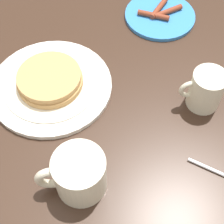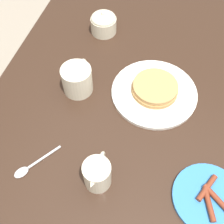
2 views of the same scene
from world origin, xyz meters
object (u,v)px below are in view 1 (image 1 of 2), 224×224
Objects in this scene: pancake_plate at (51,83)px; side_plate_bacon at (160,15)px; creamer_pitcher at (207,89)px; coffee_mug at (78,174)px.

pancake_plate is 0.36m from side_plate_bacon.
creamer_pitcher reaches higher than pancake_plate.
side_plate_bacon is at bearing -83.77° from creamer_pitcher.
coffee_mug is at bearing 60.14° from side_plate_bacon.
pancake_plate is at bearing -15.11° from creamer_pitcher.
pancake_plate is at bearing 33.85° from side_plate_bacon.
pancake_plate is 1.48× the size of side_plate_bacon.
coffee_mug reaches higher than pancake_plate.
pancake_plate is 0.25m from coffee_mug.
creamer_pitcher is (-0.33, 0.09, 0.03)m from pancake_plate.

